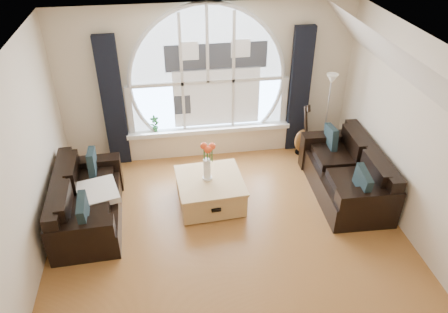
{
  "coord_description": "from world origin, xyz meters",
  "views": [
    {
      "loc": [
        -0.76,
        -4.06,
        4.31
      ],
      "look_at": [
        0.0,
        0.9,
        1.05
      ],
      "focal_mm": 34.65,
      "sensor_mm": 36.0,
      "label": 1
    }
  ],
  "objects_px": {
    "floor_lamp": "(326,118)",
    "sofa_left": "(87,199)",
    "coffee_chest": "(210,190)",
    "vase_flowers": "(207,157)",
    "guitar": "(304,130)",
    "potted_plant": "(155,124)",
    "sofa_right": "(346,172)"
  },
  "relations": [
    {
      "from": "coffee_chest",
      "to": "vase_flowers",
      "type": "relative_size",
      "value": 1.41
    },
    {
      "from": "sofa_right",
      "to": "floor_lamp",
      "type": "distance_m",
      "value": 1.16
    },
    {
      "from": "sofa_left",
      "to": "potted_plant",
      "type": "height_order",
      "value": "potted_plant"
    },
    {
      "from": "sofa_left",
      "to": "potted_plant",
      "type": "bearing_deg",
      "value": 55.03
    },
    {
      "from": "sofa_left",
      "to": "potted_plant",
      "type": "distance_m",
      "value": 1.9
    },
    {
      "from": "vase_flowers",
      "to": "floor_lamp",
      "type": "xyz_separation_m",
      "value": [
        2.2,
        0.99,
        -0.03
      ]
    },
    {
      "from": "sofa_right",
      "to": "floor_lamp",
      "type": "xyz_separation_m",
      "value": [
        0.02,
        1.09,
        0.4
      ]
    },
    {
      "from": "sofa_left",
      "to": "floor_lamp",
      "type": "xyz_separation_m",
      "value": [
        3.97,
        1.17,
        0.4
      ]
    },
    {
      "from": "potted_plant",
      "to": "guitar",
      "type": "bearing_deg",
      "value": -6.6
    },
    {
      "from": "floor_lamp",
      "to": "vase_flowers",
      "type": "bearing_deg",
      "value": -155.87
    },
    {
      "from": "floor_lamp",
      "to": "sofa_left",
      "type": "bearing_deg",
      "value": -163.62
    },
    {
      "from": "floor_lamp",
      "to": "guitar",
      "type": "height_order",
      "value": "floor_lamp"
    },
    {
      "from": "sofa_left",
      "to": "guitar",
      "type": "distance_m",
      "value": 3.85
    },
    {
      "from": "sofa_left",
      "to": "potted_plant",
      "type": "xyz_separation_m",
      "value": [
        1.02,
        1.58,
        0.3
      ]
    },
    {
      "from": "potted_plant",
      "to": "floor_lamp",
      "type": "bearing_deg",
      "value": -7.95
    },
    {
      "from": "guitar",
      "to": "potted_plant",
      "type": "distance_m",
      "value": 2.64
    },
    {
      "from": "floor_lamp",
      "to": "coffee_chest",
      "type": "bearing_deg",
      "value": -154.85
    },
    {
      "from": "vase_flowers",
      "to": "floor_lamp",
      "type": "bearing_deg",
      "value": 24.13
    },
    {
      "from": "coffee_chest",
      "to": "guitar",
      "type": "relative_size",
      "value": 0.93
    },
    {
      "from": "sofa_right",
      "to": "coffee_chest",
      "type": "relative_size",
      "value": 1.87
    },
    {
      "from": "coffee_chest",
      "to": "vase_flowers",
      "type": "distance_m",
      "value": 0.59
    },
    {
      "from": "floor_lamp",
      "to": "guitar",
      "type": "bearing_deg",
      "value": 161.98
    },
    {
      "from": "sofa_right",
      "to": "coffee_chest",
      "type": "xyz_separation_m",
      "value": [
        -2.15,
        0.07,
        -0.16
      ]
    },
    {
      "from": "coffee_chest",
      "to": "potted_plant",
      "type": "relative_size",
      "value": 3.33
    },
    {
      "from": "coffee_chest",
      "to": "potted_plant",
      "type": "height_order",
      "value": "potted_plant"
    },
    {
      "from": "sofa_left",
      "to": "guitar",
      "type": "bearing_deg",
      "value": 17.22
    },
    {
      "from": "sofa_left",
      "to": "guitar",
      "type": "height_order",
      "value": "guitar"
    },
    {
      "from": "sofa_left",
      "to": "coffee_chest",
      "type": "bearing_deg",
      "value": 2.56
    },
    {
      "from": "guitar",
      "to": "potted_plant",
      "type": "relative_size",
      "value": 3.56
    },
    {
      "from": "coffee_chest",
      "to": "floor_lamp",
      "type": "bearing_deg",
      "value": 21.72
    },
    {
      "from": "coffee_chest",
      "to": "guitar",
      "type": "xyz_separation_m",
      "value": [
        1.83,
        1.13,
        0.29
      ]
    },
    {
      "from": "sofa_right",
      "to": "vase_flowers",
      "type": "bearing_deg",
      "value": 179.42
    }
  ]
}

